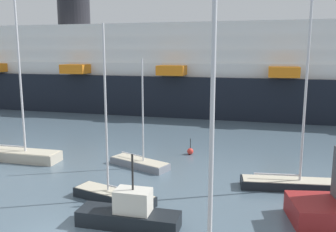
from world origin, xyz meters
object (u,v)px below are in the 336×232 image
sailboat_1 (20,153)px  sailboat_4 (140,162)px  sailboat_3 (114,194)px  channel_buoy_1 (190,151)px  cruise_ship (183,73)px  fishing_boat_0 (130,214)px  sailboat_0 (292,180)px

sailboat_1 → sailboat_4: sailboat_1 is taller
sailboat_3 → channel_buoy_1: size_ratio=7.41×
cruise_ship → fishing_boat_0: bearing=-81.2°
sailboat_0 → channel_buoy_1: size_ratio=8.64×
sailboat_1 → fishing_boat_0: bearing=-34.2°
sailboat_0 → sailboat_4: (-11.00, 1.08, -0.19)m
cruise_ship → sailboat_4: bearing=-84.0°
sailboat_1 → cruise_ship: (5.48, 28.48, 4.94)m
sailboat_0 → sailboat_3: 11.29m
fishing_boat_0 → cruise_ship: 37.07m
sailboat_3 → sailboat_4: (-1.06, 6.43, -0.09)m
channel_buoy_1 → cruise_ship: cruise_ship is taller
sailboat_1 → fishing_boat_0: size_ratio=2.45×
sailboat_3 → cruise_ship: 34.21m
sailboat_3 → channel_buoy_1: sailboat_3 is taller
sailboat_1 → sailboat_4: bearing=4.4°
sailboat_4 → channel_buoy_1: 5.27m
sailboat_4 → fishing_boat_0: bearing=-52.4°
sailboat_1 → channel_buoy_1: size_ratio=9.42×
sailboat_3 → cruise_ship: bearing=-69.3°
sailboat_0 → channel_buoy_1: sailboat_0 is taller
sailboat_0 → cruise_ship: size_ratio=0.12×
sailboat_0 → sailboat_1: (-20.81, -0.43, 0.04)m
sailboat_3 → sailboat_4: sailboat_3 is taller
sailboat_0 → fishing_boat_0: sailboat_0 is taller
fishing_boat_0 → sailboat_1: bearing=145.5°
cruise_ship → sailboat_3: bearing=-83.9°
sailboat_3 → channel_buoy_1: (1.76, 10.89, -0.19)m
sailboat_1 → channel_buoy_1: sailboat_1 is taller
sailboat_3 → sailboat_4: 6.52m
sailboat_0 → cruise_ship: (-15.33, 28.05, 4.98)m
fishing_boat_0 → cruise_ship: size_ratio=0.05×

